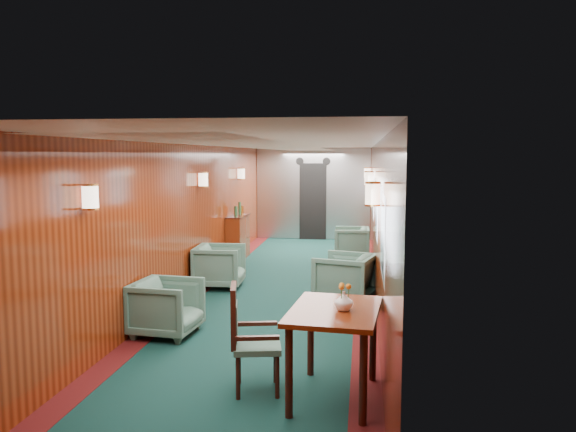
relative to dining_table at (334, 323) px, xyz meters
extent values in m
plane|color=#0D322C|center=(-1.06, 3.81, -0.70)|extent=(12.00, 12.00, 0.00)
cube|color=white|center=(-1.06, 3.81, 1.65)|extent=(3.00, 12.00, 0.10)
cube|color=white|center=(-1.06, 3.81, 1.66)|extent=(1.20, 12.00, 0.06)
cube|color=maroon|center=(-1.06, 9.81, 0.50)|extent=(3.00, 0.10, 2.40)
cube|color=maroon|center=(-1.06, -2.19, 0.50)|extent=(3.00, 0.10, 2.40)
cube|color=maroon|center=(-2.56, 3.81, 0.50)|extent=(0.10, 12.00, 2.40)
cube|color=maroon|center=(0.44, 3.81, 0.50)|extent=(0.10, 12.00, 2.40)
cube|color=#450D0E|center=(-2.41, 3.81, -0.70)|extent=(0.30, 12.00, 0.01)
cube|color=#450D0E|center=(0.29, 3.81, -0.70)|extent=(0.30, 12.00, 0.01)
cube|color=#B6B9BE|center=(-1.06, 9.73, 0.50)|extent=(2.98, 0.12, 2.38)
cube|color=black|center=(-1.06, 9.65, 0.30)|extent=(0.70, 0.06, 2.00)
cylinder|color=black|center=(-1.41, 9.66, 1.35)|extent=(0.20, 0.04, 0.20)
cylinder|color=black|center=(-0.71, 9.66, 1.35)|extent=(0.20, 0.04, 0.20)
cube|color=silver|center=(0.43, 0.31, 0.75)|extent=(0.02, 1.10, 0.80)
cube|color=#456167|center=(0.43, 0.31, 0.75)|extent=(0.01, 0.96, 0.66)
cube|color=silver|center=(0.43, 2.81, 0.75)|extent=(0.02, 1.10, 0.80)
cube|color=#456167|center=(0.43, 2.81, 0.75)|extent=(0.01, 0.96, 0.66)
cube|color=silver|center=(0.43, 5.31, 0.75)|extent=(0.02, 1.10, 0.80)
cube|color=#456167|center=(0.43, 5.31, 0.75)|extent=(0.01, 0.96, 0.66)
cube|color=silver|center=(0.43, 7.81, 0.75)|extent=(0.02, 1.10, 0.80)
cube|color=#456167|center=(0.43, 7.81, 0.75)|extent=(0.01, 0.96, 0.66)
cylinder|color=#FFE7C6|center=(-2.46, 0.31, 1.10)|extent=(0.16, 0.16, 0.24)
cylinder|color=gold|center=(-2.46, 0.31, 0.98)|extent=(0.17, 0.17, 0.02)
cylinder|color=#FFE7C6|center=(0.34, 1.11, 1.10)|extent=(0.16, 0.16, 0.24)
cylinder|color=gold|center=(0.34, 1.11, 0.98)|extent=(0.17, 0.17, 0.02)
cylinder|color=#FFE7C6|center=(-2.46, 4.31, 1.10)|extent=(0.16, 0.16, 0.24)
cylinder|color=gold|center=(-2.46, 4.31, 0.98)|extent=(0.17, 0.17, 0.02)
cylinder|color=#FFE7C6|center=(0.34, 5.11, 1.10)|extent=(0.16, 0.16, 0.24)
cylinder|color=gold|center=(0.34, 5.11, 0.98)|extent=(0.17, 0.17, 0.02)
cylinder|color=#FFE7C6|center=(-2.46, 7.31, 1.10)|extent=(0.16, 0.16, 0.24)
cylinder|color=gold|center=(-2.46, 7.31, 0.98)|extent=(0.17, 0.17, 0.02)
cylinder|color=#FFE7C6|center=(0.34, 8.11, 1.10)|extent=(0.16, 0.16, 0.24)
cylinder|color=gold|center=(0.34, 8.11, 0.98)|extent=(0.17, 0.17, 0.02)
cube|color=maroon|center=(0.00, 0.00, 0.11)|extent=(0.89, 1.18, 0.04)
cylinder|color=#37140C|center=(-0.36, -0.45, -0.31)|extent=(0.07, 0.07, 0.79)
cylinder|color=#37140C|center=(0.26, -0.51, -0.31)|extent=(0.07, 0.07, 0.79)
cylinder|color=#37140C|center=(-0.26, 0.51, -0.31)|extent=(0.07, 0.07, 0.79)
cylinder|color=#37140C|center=(0.36, 0.45, -0.31)|extent=(0.07, 0.07, 0.79)
cube|color=#1D443C|center=(-0.72, 0.06, -0.27)|extent=(0.51, 0.51, 0.06)
cube|color=#37140C|center=(-0.94, 0.01, 0.03)|extent=(0.12, 0.40, 0.56)
cube|color=#1D443C|center=(-0.91, 0.02, -0.02)|extent=(0.08, 0.30, 0.34)
cube|color=#37140C|center=(-0.68, -0.16, -0.12)|extent=(0.40, 0.12, 0.04)
cube|color=#37140C|center=(-0.77, 0.27, -0.12)|extent=(0.40, 0.12, 0.04)
cylinder|color=#37140C|center=(-0.86, -0.15, -0.50)|extent=(0.04, 0.04, 0.40)
cylinder|color=#37140C|center=(-0.51, -0.08, -0.50)|extent=(0.04, 0.04, 0.40)
cylinder|color=#37140C|center=(-0.93, 0.20, -0.50)|extent=(0.04, 0.04, 0.40)
cylinder|color=#37140C|center=(-0.58, 0.27, -0.50)|extent=(0.04, 0.04, 0.40)
cube|color=maroon|center=(-2.40, 6.67, -0.24)|extent=(0.31, 1.03, 0.92)
cube|color=#37140C|center=(-2.39, 6.67, 0.22)|extent=(0.33, 1.05, 0.02)
cylinder|color=#274F2E|center=(-2.38, 6.41, 0.34)|extent=(0.07, 0.07, 0.22)
cylinder|color=#274F2E|center=(-2.38, 6.77, 0.37)|extent=(0.06, 0.06, 0.28)
cylinder|color=gold|center=(-2.38, 6.98, 0.32)|extent=(0.08, 0.08, 0.18)
imported|color=white|center=(0.08, -0.05, 0.22)|extent=(0.19, 0.19, 0.17)
imported|color=#1D443C|center=(-2.14, 1.53, -0.35)|extent=(0.83, 0.81, 0.69)
imported|color=#1D443C|center=(-2.12, 4.06, -0.34)|extent=(0.82, 0.80, 0.72)
imported|color=#1D443C|center=(-0.01, 3.34, -0.33)|extent=(1.01, 0.99, 0.75)
imported|color=#1D443C|center=(0.01, 7.02, -0.36)|extent=(0.76, 0.74, 0.68)
camera|label=1|loc=(0.24, -4.95, 1.52)|focal=35.00mm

